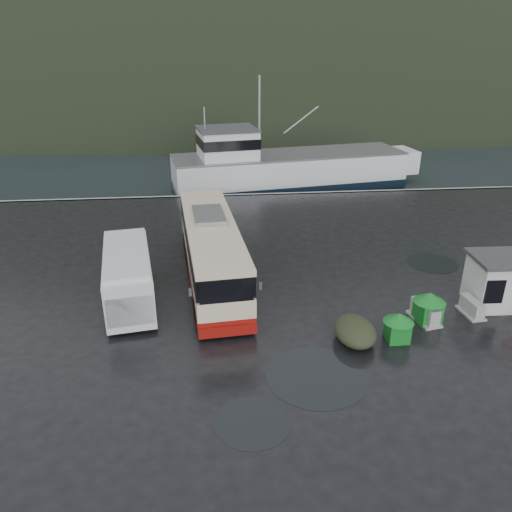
{
  "coord_description": "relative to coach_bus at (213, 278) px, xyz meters",
  "views": [
    {
      "loc": [
        -3.05,
        -20.57,
        12.41
      ],
      "look_at": [
        -0.73,
        3.37,
        1.7
      ],
      "focal_mm": 35.0,
      "sensor_mm": 36.0,
      "label": 1
    }
  ],
  "objects": [
    {
      "name": "puddles",
      "position": [
        5.71,
        -7.02,
        0.01
      ],
      "size": [
        14.66,
        15.02,
        0.01
      ],
      "color": "black",
      "rests_on": "ground"
    },
    {
      "name": "waste_bin_left",
      "position": [
        8.0,
        -6.89,
        0.0
      ],
      "size": [
        0.97,
        0.97,
        1.35
      ],
      "primitive_type": null,
      "rotation": [
        0.0,
        0.0,
        -0.0
      ],
      "color": "#147323",
      "rests_on": "ground"
    },
    {
      "name": "headland",
      "position": [
        13.05,
        245.65,
        0.0
      ],
      "size": [
        780.0,
        540.0,
        570.0
      ],
      "primitive_type": "ellipsoid",
      "color": "black",
      "rests_on": "ground"
    },
    {
      "name": "ground",
      "position": [
        3.05,
        -4.35,
        0.0
      ],
      "size": [
        160.0,
        160.0,
        0.0
      ],
      "primitive_type": "plane",
      "color": "black",
      "rests_on": "ground"
    },
    {
      "name": "waste_bin_right",
      "position": [
        9.98,
        -5.49,
        0.0
      ],
      "size": [
        1.22,
        1.22,
        1.51
      ],
      "primitive_type": null,
      "rotation": [
        0.0,
        0.0,
        0.14
      ],
      "color": "#147323",
      "rests_on": "ground"
    },
    {
      "name": "white_van",
      "position": [
        -4.18,
        -2.23,
        0.0
      ],
      "size": [
        3.32,
        7.0,
        2.82
      ],
      "primitive_type": null,
      "rotation": [
        0.0,
        0.0,
        0.15
      ],
      "color": "silver",
      "rests_on": "ground"
    },
    {
      "name": "coach_bus",
      "position": [
        0.0,
        0.0,
        0.0
      ],
      "size": [
        4.23,
        12.69,
        3.53
      ],
      "primitive_type": null,
      "rotation": [
        0.0,
        0.0,
        0.09
      ],
      "color": "beige",
      "rests_on": "ground"
    },
    {
      "name": "jersey_barrier_a",
      "position": [
        9.9,
        -5.38,
        0.0
      ],
      "size": [
        1.22,
        1.92,
        0.89
      ],
      "primitive_type": null,
      "rotation": [
        0.0,
        0.0,
        0.2
      ],
      "color": "#999993",
      "rests_on": "ground"
    },
    {
      "name": "jersey_barrier_b",
      "position": [
        12.38,
        -5.07,
        0.0
      ],
      "size": [
        0.91,
        1.62,
        0.78
      ],
      "primitive_type": null,
      "rotation": [
        0.0,
        0.0,
        0.08
      ],
      "color": "#999993",
      "rests_on": "ground"
    },
    {
      "name": "ticket_kiosk",
      "position": [
        14.25,
        -4.24,
        0.0
      ],
      "size": [
        3.42,
        2.64,
        2.6
      ],
      "primitive_type": null,
      "rotation": [
        0.0,
        0.0,
        -0.04
      ],
      "color": "silver",
      "rests_on": "ground"
    },
    {
      "name": "dome_tent",
      "position": [
        6.13,
        -6.78,
        0.0
      ],
      "size": [
        1.8,
        2.52,
        0.99
      ],
      "primitive_type": null,
      "rotation": [
        0.0,
        0.0,
        -0.0
      ],
      "color": "#2A311D",
      "rests_on": "ground"
    },
    {
      "name": "quay_edge",
      "position": [
        3.05,
        15.65,
        0.0
      ],
      "size": [
        160.0,
        0.6,
        1.5
      ],
      "primitive_type": "cube",
      "color": "#999993",
      "rests_on": "ground"
    },
    {
      "name": "harbor_water",
      "position": [
        3.05,
        105.65,
        0.0
      ],
      "size": [
        300.0,
        180.0,
        0.02
      ],
      "primitive_type": "cube",
      "color": "black",
      "rests_on": "ground"
    },
    {
      "name": "fishing_trawler",
      "position": [
        7.81,
        22.2,
        0.0
      ],
      "size": [
        26.95,
        10.01,
        10.55
      ],
      "primitive_type": null,
      "rotation": [
        0.0,
        0.0,
        0.16
      ],
      "color": "silver",
      "rests_on": "ground"
    }
  ]
}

